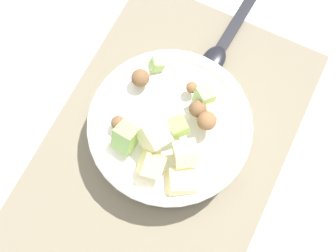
# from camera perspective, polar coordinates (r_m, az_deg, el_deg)

# --- Properties ---
(ground_plane) EXTENTS (2.40, 2.40, 0.00)m
(ground_plane) POSITION_cam_1_polar(r_m,az_deg,el_deg) (0.71, -0.29, -2.48)
(ground_plane) COLOR silver
(placemat) EXTENTS (0.51, 0.35, 0.01)m
(placemat) POSITION_cam_1_polar(r_m,az_deg,el_deg) (0.70, -0.29, -2.41)
(placemat) COLOR #756B56
(placemat) RESTS_ON ground_plane
(salad_bowl) EXTENTS (0.24, 0.24, 0.12)m
(salad_bowl) POSITION_cam_1_polar(r_m,az_deg,el_deg) (0.67, 0.01, -0.31)
(salad_bowl) COLOR white
(salad_bowl) RESTS_ON placemat
(serving_spoon) EXTENTS (0.22, 0.04, 0.01)m
(serving_spoon) POSITION_cam_1_polar(r_m,az_deg,el_deg) (0.77, 7.26, 10.68)
(serving_spoon) COLOR black
(serving_spoon) RESTS_ON placemat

